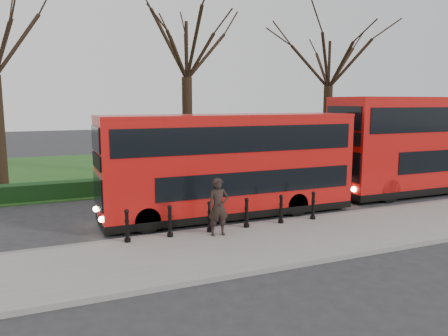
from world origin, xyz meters
name	(u,v)px	position (x,y,z in m)	size (l,w,h in m)	color
ground	(222,223)	(0.00, 0.00, 0.00)	(120.00, 120.00, 0.00)	#28282B
pavement	(259,245)	(0.00, -3.00, 0.07)	(60.00, 4.00, 0.15)	gray
kerb	(233,228)	(0.00, -1.00, 0.07)	(60.00, 0.25, 0.16)	slate
grass_verge	(138,168)	(0.00, 15.00, 0.03)	(60.00, 18.00, 0.06)	#204F1A
hedge	(171,182)	(0.00, 6.80, 0.40)	(60.00, 0.90, 0.80)	black
yellow_line_outer	(229,227)	(0.00, -0.70, 0.01)	(60.00, 0.10, 0.01)	yellow
yellow_line_inner	(227,226)	(0.00, -0.50, 0.01)	(60.00, 0.10, 0.01)	yellow
tree_mid	(186,43)	(2.00, 10.00, 7.84)	(6.91, 6.91, 10.79)	black
tree_right	(329,59)	(12.00, 10.00, 7.35)	(6.48, 6.48, 10.12)	black
bollard_row	(228,215)	(-0.31, -1.35, 0.65)	(7.08, 0.15, 1.00)	black
bus_lead	(230,166)	(0.69, 0.80, 2.03)	(10.12, 2.33, 4.02)	red
bus_rear	(438,144)	(12.42, 1.31, 2.38)	(11.87, 2.72, 4.73)	red
pedestrian	(218,207)	(-0.87, -1.81, 1.10)	(0.70, 0.46, 1.91)	black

